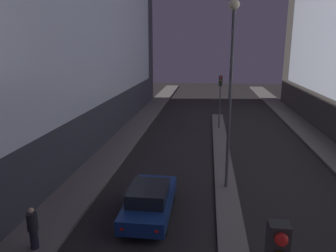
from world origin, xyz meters
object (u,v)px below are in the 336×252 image
traffic_light_mid (220,90)px  pedestrian_on_left_sidewalk (33,227)px  car_left_lane (150,200)px  street_lamp (231,69)px

traffic_light_mid → pedestrian_on_left_sidewalk: bearing=-110.6°
traffic_light_mid → car_left_lane: traffic_light_mid is taller
traffic_light_mid → car_left_lane: (-3.56, -16.36, -2.83)m
street_lamp → pedestrian_on_left_sidewalk: 11.14m
pedestrian_on_left_sidewalk → street_lamp: bearing=41.5°
car_left_lane → pedestrian_on_left_sidewalk: (-3.77, -3.13, 0.24)m
traffic_light_mid → pedestrian_on_left_sidewalk: size_ratio=2.91×
street_lamp → pedestrian_on_left_sidewalk: (-7.32, -6.48, -5.33)m
street_lamp → pedestrian_on_left_sidewalk: street_lamp is taller
traffic_light_mid → street_lamp: 13.30m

